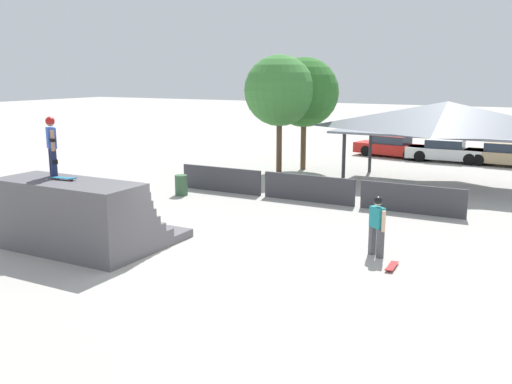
{
  "coord_description": "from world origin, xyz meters",
  "views": [
    {
      "loc": [
        8.28,
        -12.59,
        4.98
      ],
      "look_at": [
        -0.53,
        3.67,
        1.12
      ],
      "focal_mm": 40.0,
      "sensor_mm": 36.0,
      "label": 1
    }
  ],
  "objects_px": {
    "skateboard_on_deck": "(64,178)",
    "tree_far_back": "(304,92)",
    "skateboard_on_ground": "(392,266)",
    "tree_beside_pavilion": "(280,91)",
    "parked_car_white": "(446,151)",
    "bystander_walking": "(377,221)",
    "trash_bin": "(181,185)",
    "skater_on_deck": "(52,143)",
    "parked_car_tan": "(508,155)",
    "parked_car_red": "(392,147)"
  },
  "relations": [
    {
      "from": "skateboard_on_ground",
      "to": "tree_beside_pavilion",
      "type": "xyz_separation_m",
      "value": [
        -9.02,
        11.69,
        4.06
      ]
    },
    {
      "from": "bystander_walking",
      "to": "parked_car_white",
      "type": "relative_size",
      "value": 0.38
    },
    {
      "from": "skateboard_on_ground",
      "to": "parked_car_red",
      "type": "xyz_separation_m",
      "value": [
        -5.49,
        20.06,
        0.54
      ]
    },
    {
      "from": "skateboard_on_deck",
      "to": "bystander_walking",
      "type": "relative_size",
      "value": 0.47
    },
    {
      "from": "parked_car_white",
      "to": "trash_bin",
      "type": "bearing_deg",
      "value": -118.89
    },
    {
      "from": "bystander_walking",
      "to": "skateboard_on_ground",
      "type": "bearing_deg",
      "value": 165.63
    },
    {
      "from": "parked_car_red",
      "to": "tree_beside_pavilion",
      "type": "bearing_deg",
      "value": -101.91
    },
    {
      "from": "skater_on_deck",
      "to": "tree_beside_pavilion",
      "type": "relative_size",
      "value": 0.3
    },
    {
      "from": "parked_car_red",
      "to": "trash_bin",
      "type": "bearing_deg",
      "value": -96.12
    },
    {
      "from": "skateboard_on_ground",
      "to": "trash_bin",
      "type": "relative_size",
      "value": 1.0
    },
    {
      "from": "skater_on_deck",
      "to": "skateboard_on_deck",
      "type": "distance_m",
      "value": 1.16
    },
    {
      "from": "skateboard_on_deck",
      "to": "parked_car_white",
      "type": "height_order",
      "value": "skateboard_on_deck"
    },
    {
      "from": "skateboard_on_ground",
      "to": "parked_car_white",
      "type": "distance_m",
      "value": 19.75
    },
    {
      "from": "bystander_walking",
      "to": "skateboard_on_ground",
      "type": "xyz_separation_m",
      "value": [
        0.67,
        -0.82,
        -0.94
      ]
    },
    {
      "from": "skateboard_on_deck",
      "to": "tree_far_back",
      "type": "relative_size",
      "value": 0.14
    },
    {
      "from": "tree_far_back",
      "to": "parked_car_red",
      "type": "height_order",
      "value": "tree_far_back"
    },
    {
      "from": "skater_on_deck",
      "to": "tree_far_back",
      "type": "height_order",
      "value": "tree_far_back"
    },
    {
      "from": "tree_beside_pavilion",
      "to": "skater_on_deck",
      "type": "bearing_deg",
      "value": -91.05
    },
    {
      "from": "skater_on_deck",
      "to": "skateboard_on_deck",
      "type": "bearing_deg",
      "value": 16.82
    },
    {
      "from": "skater_on_deck",
      "to": "tree_far_back",
      "type": "distance_m",
      "value": 15.89
    },
    {
      "from": "bystander_walking",
      "to": "skateboard_on_ground",
      "type": "relative_size",
      "value": 2.0
    },
    {
      "from": "bystander_walking",
      "to": "tree_beside_pavilion",
      "type": "xyz_separation_m",
      "value": [
        -8.35,
        10.87,
        3.12
      ]
    },
    {
      "from": "tree_far_back",
      "to": "tree_beside_pavilion",
      "type": "bearing_deg",
      "value": -112.31
    },
    {
      "from": "skateboard_on_deck",
      "to": "skateboard_on_ground",
      "type": "height_order",
      "value": "skateboard_on_deck"
    },
    {
      "from": "skateboard_on_deck",
      "to": "tree_beside_pavilion",
      "type": "relative_size",
      "value": 0.13
    },
    {
      "from": "bystander_walking",
      "to": "tree_beside_pavilion",
      "type": "height_order",
      "value": "tree_beside_pavilion"
    },
    {
      "from": "skateboard_on_ground",
      "to": "trash_bin",
      "type": "xyz_separation_m",
      "value": [
        -10.17,
        4.83,
        0.37
      ]
    },
    {
      "from": "tree_far_back",
      "to": "trash_bin",
      "type": "relative_size",
      "value": 6.83
    },
    {
      "from": "trash_bin",
      "to": "skateboard_on_deck",
      "type": "bearing_deg",
      "value": -78.66
    },
    {
      "from": "trash_bin",
      "to": "parked_car_white",
      "type": "bearing_deg",
      "value": 61.79
    },
    {
      "from": "skateboard_on_deck",
      "to": "parked_car_white",
      "type": "relative_size",
      "value": 0.18
    },
    {
      "from": "trash_bin",
      "to": "parked_car_tan",
      "type": "xyz_separation_m",
      "value": [
        11.17,
        14.74,
        0.18
      ]
    },
    {
      "from": "parked_car_tan",
      "to": "tree_far_back",
      "type": "bearing_deg",
      "value": -142.48
    },
    {
      "from": "bystander_walking",
      "to": "skateboard_on_deck",
      "type": "bearing_deg",
      "value": 60.65
    },
    {
      "from": "bystander_walking",
      "to": "trash_bin",
      "type": "xyz_separation_m",
      "value": [
        -9.49,
        4.01,
        -0.57
      ]
    },
    {
      "from": "skateboard_on_ground",
      "to": "tree_far_back",
      "type": "distance_m",
      "value": 16.17
    },
    {
      "from": "tree_beside_pavilion",
      "to": "trash_bin",
      "type": "height_order",
      "value": "tree_beside_pavilion"
    },
    {
      "from": "parked_car_tan",
      "to": "parked_car_white",
      "type": "bearing_deg",
      "value": -177.15
    },
    {
      "from": "skater_on_deck",
      "to": "bystander_walking",
      "type": "bearing_deg",
      "value": 56.62
    },
    {
      "from": "parked_car_tan",
      "to": "parked_car_red",
      "type": "bearing_deg",
      "value": 179.29
    },
    {
      "from": "tree_beside_pavilion",
      "to": "trash_bin",
      "type": "bearing_deg",
      "value": -99.51
    },
    {
      "from": "skateboard_on_ground",
      "to": "tree_far_back",
      "type": "xyz_separation_m",
      "value": [
        -8.38,
        13.25,
        3.95
      ]
    },
    {
      "from": "skater_on_deck",
      "to": "tree_far_back",
      "type": "relative_size",
      "value": 0.3
    },
    {
      "from": "skateboard_on_deck",
      "to": "trash_bin",
      "type": "relative_size",
      "value": 0.93
    },
    {
      "from": "skateboard_on_deck",
      "to": "parked_car_white",
      "type": "xyz_separation_m",
      "value": [
        6.4,
        22.41,
        -1.49
      ]
    },
    {
      "from": "skateboard_on_deck",
      "to": "tree_far_back",
      "type": "height_order",
      "value": "tree_far_back"
    },
    {
      "from": "tree_far_back",
      "to": "trash_bin",
      "type": "xyz_separation_m",
      "value": [
        -1.79,
        -8.42,
        -3.58
      ]
    },
    {
      "from": "tree_far_back",
      "to": "parked_car_tan",
      "type": "height_order",
      "value": "tree_far_back"
    },
    {
      "from": "skater_on_deck",
      "to": "bystander_walking",
      "type": "height_order",
      "value": "skater_on_deck"
    },
    {
      "from": "tree_beside_pavilion",
      "to": "parked_car_tan",
      "type": "relative_size",
      "value": 1.27
    }
  ]
}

